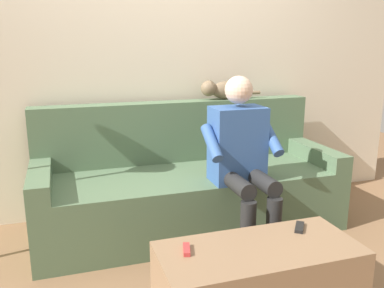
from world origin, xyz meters
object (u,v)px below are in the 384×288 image
at_px(cat_on_backrest, 223,90).
at_px(remote_black, 299,227).
at_px(couch, 188,186).
at_px(remote_red, 187,249).
at_px(person_solo_seated, 242,154).
at_px(coffee_table, 258,284).

xyz_separation_m(cat_on_backrest, remote_black, (0.09, 1.37, -0.61)).
bearing_deg(remote_black, couch, 52.01).
bearing_deg(remote_black, remote_red, 130.61).
height_order(couch, remote_black, couch).
bearing_deg(couch, remote_red, 72.41).
distance_m(couch, cat_on_backrest, 0.86).
height_order(couch, person_solo_seated, person_solo_seated).
relative_size(couch, remote_black, 17.84).
bearing_deg(coffee_table, couch, -90.00).
distance_m(coffee_table, remote_black, 0.39).
xyz_separation_m(couch, remote_red, (0.36, 1.14, 0.10)).
xyz_separation_m(coffee_table, remote_black, (-0.30, -0.12, 0.21)).
xyz_separation_m(cat_on_backrest, remote_red, (0.76, 1.42, -0.61)).
distance_m(couch, remote_black, 1.13).
relative_size(couch, cat_on_backrest, 4.29).
xyz_separation_m(couch, coffee_table, (0.00, 1.21, -0.11)).
height_order(remote_red, remote_black, remote_red).
bearing_deg(cat_on_backrest, person_solo_seated, 78.27).
xyz_separation_m(couch, remote_black, (-0.30, 1.09, 0.10)).
relative_size(couch, remote_red, 20.41).
distance_m(coffee_table, cat_on_backrest, 1.75).
bearing_deg(couch, cat_on_backrest, -144.88).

